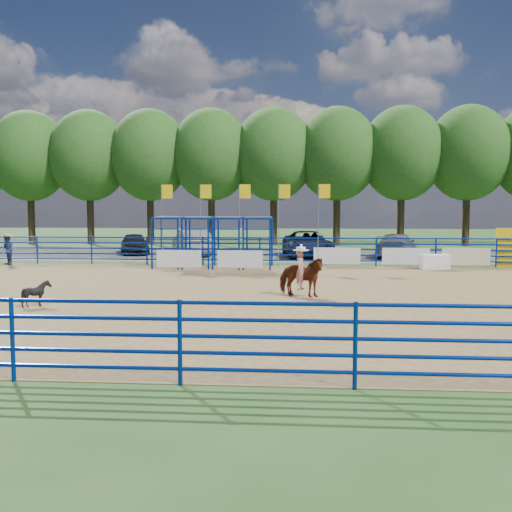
% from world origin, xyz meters
% --- Properties ---
extents(ground, '(120.00, 120.00, 0.00)m').
position_xyz_m(ground, '(0.00, 0.00, 0.00)').
color(ground, '#315421').
rests_on(ground, ground).
extents(arena_dirt, '(30.00, 20.00, 0.02)m').
position_xyz_m(arena_dirt, '(0.00, 0.00, 0.01)').
color(arena_dirt, olive).
rests_on(arena_dirt, ground).
extents(gravel_strip, '(40.00, 10.00, 0.01)m').
position_xyz_m(gravel_strip, '(0.00, 17.00, 0.01)').
color(gravel_strip, gray).
rests_on(gravel_strip, ground).
extents(announcer_table, '(1.45, 0.86, 0.73)m').
position_xyz_m(announcer_table, '(8.67, 8.84, 0.38)').
color(announcer_table, white).
rests_on(announcer_table, arena_dirt).
extents(horse_and_rider, '(1.79, 1.23, 2.39)m').
position_xyz_m(horse_and_rider, '(2.11, -0.25, 0.85)').
color(horse_and_rider, maroon).
rests_on(horse_and_rider, arena_dirt).
extents(calf, '(0.74, 0.66, 0.81)m').
position_xyz_m(calf, '(-6.02, -2.72, 0.42)').
color(calf, black).
rests_on(calf, arena_dirt).
extents(spectator_cowboy, '(0.97, 0.94, 1.62)m').
position_xyz_m(spectator_cowboy, '(-13.19, 9.10, 0.84)').
color(spectator_cowboy, navy).
rests_on(spectator_cowboy, arena_dirt).
extents(car_a, '(2.95, 4.33, 1.37)m').
position_xyz_m(car_a, '(-8.60, 16.59, 0.69)').
color(car_a, black).
rests_on(car_a, gravel_strip).
extents(car_b, '(3.46, 5.12, 1.60)m').
position_xyz_m(car_b, '(-4.70, 15.87, 0.81)').
color(car_b, gray).
rests_on(car_b, gravel_strip).
extents(car_c, '(3.32, 6.00, 1.59)m').
position_xyz_m(car_c, '(2.55, 15.16, 0.81)').
color(car_c, '#141733').
rests_on(car_c, gravel_strip).
extents(car_d, '(3.32, 5.32, 1.44)m').
position_xyz_m(car_d, '(7.94, 15.46, 0.73)').
color(car_d, slate).
rests_on(car_d, gravel_strip).
extents(perimeter_fence, '(30.10, 20.10, 1.50)m').
position_xyz_m(perimeter_fence, '(0.00, 0.00, 0.75)').
color(perimeter_fence, navy).
rests_on(perimeter_fence, ground).
extents(chute_assembly, '(19.32, 2.41, 4.20)m').
position_xyz_m(chute_assembly, '(-1.90, 8.84, 1.26)').
color(chute_assembly, navy).
rests_on(chute_assembly, ground).
extents(treeline, '(56.40, 6.40, 11.24)m').
position_xyz_m(treeline, '(0.00, 26.00, 7.53)').
color(treeline, '#3F2B19').
rests_on(treeline, ground).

